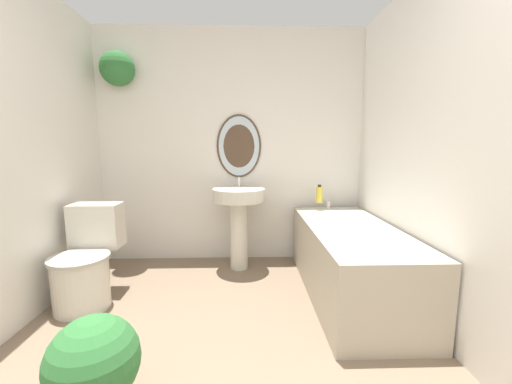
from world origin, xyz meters
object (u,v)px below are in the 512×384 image
at_px(bathtub, 350,259).
at_px(potted_plant, 94,367).
at_px(shampoo_bottle, 319,194).
at_px(pedestal_sink, 239,211).
at_px(toilet, 87,262).

distance_m(bathtub, potted_plant, 1.92).
relative_size(shampoo_bottle, potted_plant, 0.36).
bearing_deg(shampoo_bottle, pedestal_sink, -174.32).
xyz_separation_m(toilet, shampoo_bottle, (1.98, 0.74, 0.41)).
relative_size(toilet, potted_plant, 1.50).
xyz_separation_m(pedestal_sink, potted_plant, (-0.58, -1.77, -0.31)).
height_order(shampoo_bottle, potted_plant, shampoo_bottle).
bearing_deg(bathtub, toilet, -177.88).
bearing_deg(potted_plant, bathtub, 38.40).
xyz_separation_m(bathtub, potted_plant, (-1.51, -1.19, -0.03)).
distance_m(toilet, pedestal_sink, 1.36).
height_order(toilet, potted_plant, toilet).
bearing_deg(pedestal_sink, potted_plant, -108.23).
relative_size(toilet, bathtub, 0.45).
relative_size(bathtub, shampoo_bottle, 9.11).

